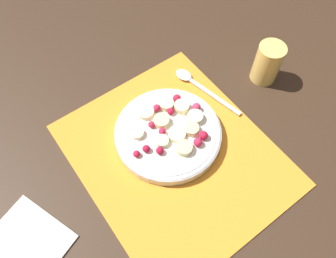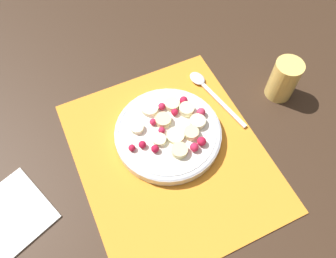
% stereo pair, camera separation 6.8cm
% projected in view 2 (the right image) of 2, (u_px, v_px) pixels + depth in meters
% --- Properties ---
extents(ground_plane, '(3.00, 3.00, 0.00)m').
position_uv_depth(ground_plane, '(171.00, 156.00, 0.69)').
color(ground_plane, '#382619').
extents(placemat, '(0.44, 0.37, 0.01)m').
position_uv_depth(placemat, '(171.00, 155.00, 0.68)').
color(placemat, orange).
rests_on(placemat, ground_plane).
extents(fruit_bowl, '(0.23, 0.23, 0.04)m').
position_uv_depth(fruit_bowl, '(169.00, 132.00, 0.69)').
color(fruit_bowl, silver).
rests_on(fruit_bowl, placemat).
extents(spoon, '(0.19, 0.06, 0.01)m').
position_uv_depth(spoon, '(206.00, 87.00, 0.77)').
color(spoon, silver).
rests_on(spoon, placemat).
extents(drinking_glass, '(0.06, 0.06, 0.10)m').
position_uv_depth(drinking_glass, '(284.00, 80.00, 0.73)').
color(drinking_glass, '#F4CC66').
rests_on(drinking_glass, ground_plane).
extents(napkin, '(0.18, 0.18, 0.01)m').
position_uv_depth(napkin, '(8.00, 216.00, 0.62)').
color(napkin, white).
rests_on(napkin, ground_plane).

